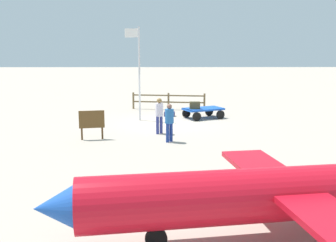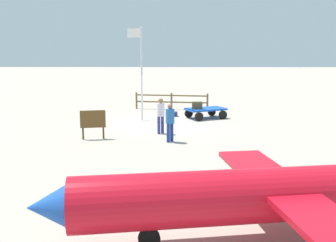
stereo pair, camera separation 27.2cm
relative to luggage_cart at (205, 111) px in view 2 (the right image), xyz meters
name	(u,v)px [view 2 (the right image)]	position (x,y,z in m)	size (l,w,h in m)	color
ground_plane	(169,123)	(2.04, 1.36, -0.44)	(120.00, 120.00, 0.00)	#AD9F8E
luggage_cart	(205,111)	(0.00, 0.00, 0.00)	(2.43, 2.03, 0.58)	blue
suitcase_dark	(197,105)	(0.48, 0.30, 0.33)	(0.56, 0.34, 0.40)	#3E3922
suitcase_maroon	(172,114)	(1.85, -0.71, -0.32)	(0.63, 0.45, 0.25)	navy
worker_lead	(161,113)	(2.38, 4.09, 0.53)	(0.49, 0.49, 1.65)	navy
worker_trailing	(170,120)	(1.95, 5.74, 0.51)	(0.52, 0.52, 1.61)	navy
airplane_near	(271,194)	(-0.11, 14.58, 0.56)	(9.35, 5.82, 2.74)	red
flagpole	(140,68)	(3.55, 0.58, 2.40)	(0.80, 0.18, 4.98)	silver
signboard	(93,121)	(5.27, 5.24, 0.37)	(1.08, 0.26, 1.26)	#4C3319
wooden_fence	(171,100)	(1.88, -3.25, 0.18)	(4.63, 0.78, 1.06)	brown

